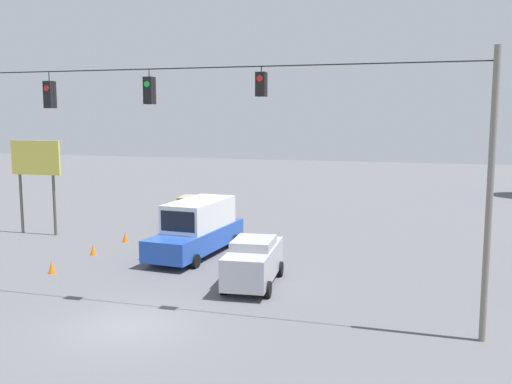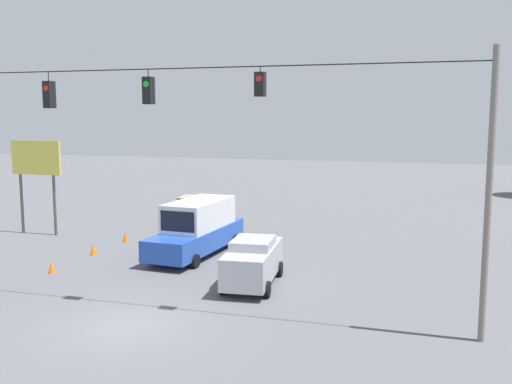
{
  "view_description": "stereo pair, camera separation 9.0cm",
  "coord_description": "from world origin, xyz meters",
  "px_view_note": "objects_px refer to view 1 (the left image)",
  "views": [
    {
      "loc": [
        -9.11,
        16.06,
        6.88
      ],
      "look_at": [
        -0.47,
        -13.41,
        2.74
      ],
      "focal_mm": 40.0,
      "sensor_mm": 36.0,
      "label": 1
    },
    {
      "loc": [
        -9.2,
        16.03,
        6.88
      ],
      "look_at": [
        -0.47,
        -13.41,
        2.74
      ],
      "focal_mm": 40.0,
      "sensor_mm": 36.0,
      "label": 2
    }
  ],
  "objects_px": {
    "sedan_tan_withflow_far": "(193,210)",
    "traffic_cone_second": "(93,249)",
    "sedan_silver_crossing_near": "(254,261)",
    "traffic_cone_third": "(125,237)",
    "box_truck_blue_withflow_mid": "(198,228)",
    "traffic_cone_nearest": "(52,267)",
    "roadside_billboard": "(36,167)",
    "overhead_signal_span": "(149,154)"
  },
  "relations": [
    {
      "from": "sedan_silver_crossing_near",
      "to": "roadside_billboard",
      "type": "relative_size",
      "value": 0.86
    },
    {
      "from": "traffic_cone_nearest",
      "to": "overhead_signal_span",
      "type": "bearing_deg",
      "value": 156.04
    },
    {
      "from": "sedan_silver_crossing_near",
      "to": "traffic_cone_nearest",
      "type": "xyz_separation_m",
      "value": [
        9.0,
        0.82,
        -0.72
      ]
    },
    {
      "from": "traffic_cone_nearest",
      "to": "traffic_cone_second",
      "type": "relative_size",
      "value": 1.0
    },
    {
      "from": "box_truck_blue_withflow_mid",
      "to": "roadside_billboard",
      "type": "height_order",
      "value": "roadside_billboard"
    },
    {
      "from": "traffic_cone_second",
      "to": "traffic_cone_third",
      "type": "relative_size",
      "value": 1.0
    },
    {
      "from": "box_truck_blue_withflow_mid",
      "to": "traffic_cone_second",
      "type": "bearing_deg",
      "value": 18.7
    },
    {
      "from": "sedan_silver_crossing_near",
      "to": "traffic_cone_third",
      "type": "bearing_deg",
      "value": -32.16
    },
    {
      "from": "traffic_cone_second",
      "to": "traffic_cone_third",
      "type": "xyz_separation_m",
      "value": [
        -0.05,
        -3.09,
        0.0
      ]
    },
    {
      "from": "box_truck_blue_withflow_mid",
      "to": "traffic_cone_second",
      "type": "xyz_separation_m",
      "value": [
        4.91,
        1.66,
        -1.05
      ]
    },
    {
      "from": "sedan_silver_crossing_near",
      "to": "box_truck_blue_withflow_mid",
      "type": "xyz_separation_m",
      "value": [
        4.17,
        -4.24,
        0.33
      ]
    },
    {
      "from": "box_truck_blue_withflow_mid",
      "to": "traffic_cone_third",
      "type": "distance_m",
      "value": 5.17
    },
    {
      "from": "sedan_silver_crossing_near",
      "to": "sedan_tan_withflow_far",
      "type": "xyz_separation_m",
      "value": [
        7.27,
        -11.16,
        -0.05
      ]
    },
    {
      "from": "sedan_silver_crossing_near",
      "to": "traffic_cone_third",
      "type": "xyz_separation_m",
      "value": [
        9.02,
        -5.67,
        -0.72
      ]
    },
    {
      "from": "overhead_signal_span",
      "to": "sedan_silver_crossing_near",
      "type": "xyz_separation_m",
      "value": [
        -2.75,
        -3.6,
        -4.55
      ]
    },
    {
      "from": "sedan_tan_withflow_far",
      "to": "roadside_billboard",
      "type": "bearing_deg",
      "value": 33.37
    },
    {
      "from": "box_truck_blue_withflow_mid",
      "to": "traffic_cone_nearest",
      "type": "relative_size",
      "value": 12.57
    },
    {
      "from": "overhead_signal_span",
      "to": "roadside_billboard",
      "type": "bearing_deg",
      "value": -38.68
    },
    {
      "from": "traffic_cone_second",
      "to": "traffic_cone_third",
      "type": "distance_m",
      "value": 3.09
    },
    {
      "from": "overhead_signal_span",
      "to": "box_truck_blue_withflow_mid",
      "type": "xyz_separation_m",
      "value": [
        1.42,
        -7.84,
        -4.22
      ]
    },
    {
      "from": "overhead_signal_span",
      "to": "traffic_cone_nearest",
      "type": "xyz_separation_m",
      "value": [
        6.25,
        -2.78,
        -5.27
      ]
    },
    {
      "from": "sedan_tan_withflow_far",
      "to": "traffic_cone_second",
      "type": "distance_m",
      "value": 8.8
    },
    {
      "from": "traffic_cone_second",
      "to": "sedan_tan_withflow_far",
      "type": "bearing_deg",
      "value": -101.84
    },
    {
      "from": "traffic_cone_nearest",
      "to": "traffic_cone_second",
      "type": "bearing_deg",
      "value": -88.74
    },
    {
      "from": "traffic_cone_third",
      "to": "box_truck_blue_withflow_mid",
      "type": "bearing_deg",
      "value": 163.56
    },
    {
      "from": "traffic_cone_nearest",
      "to": "box_truck_blue_withflow_mid",
      "type": "bearing_deg",
      "value": -133.67
    },
    {
      "from": "sedan_tan_withflow_far",
      "to": "traffic_cone_second",
      "type": "bearing_deg",
      "value": 78.16
    },
    {
      "from": "sedan_tan_withflow_far",
      "to": "traffic_cone_nearest",
      "type": "height_order",
      "value": "sedan_tan_withflow_far"
    },
    {
      "from": "sedan_silver_crossing_near",
      "to": "traffic_cone_nearest",
      "type": "relative_size",
      "value": 8.32
    },
    {
      "from": "traffic_cone_nearest",
      "to": "sedan_tan_withflow_far",
      "type": "bearing_deg",
      "value": -98.19
    },
    {
      "from": "traffic_cone_third",
      "to": "roadside_billboard",
      "type": "bearing_deg",
      "value": -4.51
    },
    {
      "from": "traffic_cone_second",
      "to": "traffic_cone_nearest",
      "type": "bearing_deg",
      "value": 91.26
    },
    {
      "from": "traffic_cone_nearest",
      "to": "roadside_billboard",
      "type": "bearing_deg",
      "value": -49.66
    },
    {
      "from": "overhead_signal_span",
      "to": "traffic_cone_second",
      "type": "bearing_deg",
      "value": -44.33
    },
    {
      "from": "sedan_silver_crossing_near",
      "to": "sedan_tan_withflow_far",
      "type": "height_order",
      "value": "sedan_silver_crossing_near"
    },
    {
      "from": "traffic_cone_second",
      "to": "roadside_billboard",
      "type": "distance_m",
      "value": 7.75
    },
    {
      "from": "traffic_cone_third",
      "to": "sedan_silver_crossing_near",
      "type": "bearing_deg",
      "value": 147.84
    },
    {
      "from": "box_truck_blue_withflow_mid",
      "to": "sedan_tan_withflow_far",
      "type": "height_order",
      "value": "box_truck_blue_withflow_mid"
    },
    {
      "from": "overhead_signal_span",
      "to": "roadside_billboard",
      "type": "xyz_separation_m",
      "value": [
        12.16,
        -9.73,
        -1.6
      ]
    },
    {
      "from": "sedan_silver_crossing_near",
      "to": "traffic_cone_second",
      "type": "distance_m",
      "value": 9.46
    },
    {
      "from": "roadside_billboard",
      "to": "overhead_signal_span",
      "type": "bearing_deg",
      "value": 141.32
    },
    {
      "from": "overhead_signal_span",
      "to": "sedan_silver_crossing_near",
      "type": "distance_m",
      "value": 6.42
    }
  ]
}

